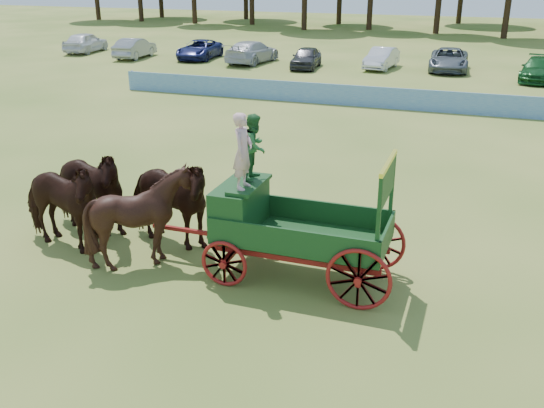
{
  "coord_description": "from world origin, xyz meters",
  "views": [
    {
      "loc": [
        5.43,
        -12.2,
        6.68
      ],
      "look_at": [
        0.87,
        0.65,
        1.3
      ],
      "focal_mm": 40.0,
      "sensor_mm": 36.0,
      "label": 1
    }
  ],
  "objects": [
    {
      "name": "ground",
      "position": [
        0.0,
        0.0,
        0.0
      ],
      "size": [
        160.0,
        160.0,
        0.0
      ],
      "primitive_type": "plane",
      "color": "#9D9647",
      "rests_on": "ground"
    },
    {
      "name": "horse_lead_left",
      "position": [
        -4.16,
        -0.9,
        1.2
      ],
      "size": [
        3.01,
        1.71,
        2.41
      ],
      "primitive_type": "imported",
      "rotation": [
        0.0,
        0.0,
        1.42
      ],
      "color": "black",
      "rests_on": "ground"
    },
    {
      "name": "parked_cars",
      "position": [
        -5.2,
        30.13,
        0.75
      ],
      "size": [
        45.57,
        7.45,
        1.64
      ],
      "color": "silver",
      "rests_on": "ground"
    },
    {
      "name": "horse_wheel_left",
      "position": [
        -1.76,
        -0.9,
        1.21
      ],
      "size": [
        2.34,
        2.12,
        2.41
      ],
      "primitive_type": "imported",
      "rotation": [
        0.0,
        0.0,
        1.49
      ],
      "color": "black",
      "rests_on": "ground"
    },
    {
      "name": "farm_dray",
      "position": [
        1.2,
        -0.33,
        1.64
      ],
      "size": [
        5.99,
        2.0,
        3.82
      ],
      "color": "maroon",
      "rests_on": "ground"
    },
    {
      "name": "horse_wheel_right",
      "position": [
        -1.76,
        0.2,
        1.2
      ],
      "size": [
        3.05,
        1.85,
        2.41
      ],
      "primitive_type": "imported",
      "rotation": [
        0.0,
        0.0,
        1.36
      ],
      "color": "black",
      "rests_on": "ground"
    },
    {
      "name": "horse_lead_right",
      "position": [
        -4.16,
        0.2,
        1.2
      ],
      "size": [
        3.05,
        1.82,
        2.41
      ],
      "primitive_type": "imported",
      "rotation": [
        0.0,
        0.0,
        1.38
      ],
      "color": "black",
      "rests_on": "ground"
    },
    {
      "name": "sponsor_banner",
      "position": [
        -1.0,
        18.0,
        0.53
      ],
      "size": [
        26.0,
        0.08,
        1.05
      ],
      "primitive_type": "cube",
      "color": "#2164B4",
      "rests_on": "ground"
    }
  ]
}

